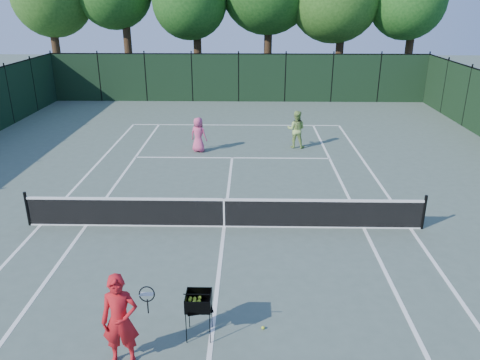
{
  "coord_description": "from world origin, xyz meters",
  "views": [
    {
      "loc": [
        0.73,
        -12.37,
        6.31
      ],
      "look_at": [
        0.45,
        1.0,
        1.1
      ],
      "focal_mm": 35.0,
      "sensor_mm": 36.0,
      "label": 1
    }
  ],
  "objects_px": {
    "player_pink": "(198,135)",
    "loose_ball_midcourt": "(263,328)",
    "player_green": "(296,129)",
    "ball_hopper": "(199,301)",
    "coach": "(120,320)"
  },
  "relations": [
    {
      "from": "coach",
      "to": "player_pink",
      "type": "bearing_deg",
      "value": 85.74
    },
    {
      "from": "player_pink",
      "to": "loose_ball_midcourt",
      "type": "bearing_deg",
      "value": 124.66
    },
    {
      "from": "ball_hopper",
      "to": "loose_ball_midcourt",
      "type": "bearing_deg",
      "value": -5.63
    },
    {
      "from": "ball_hopper",
      "to": "loose_ball_midcourt",
      "type": "height_order",
      "value": "ball_hopper"
    },
    {
      "from": "coach",
      "to": "ball_hopper",
      "type": "xyz_separation_m",
      "value": [
        1.33,
        0.75,
        -0.11
      ]
    },
    {
      "from": "player_pink",
      "to": "player_green",
      "type": "distance_m",
      "value": 4.37
    },
    {
      "from": "coach",
      "to": "player_green",
      "type": "xyz_separation_m",
      "value": [
        4.38,
        13.48,
        -0.08
      ]
    },
    {
      "from": "player_pink",
      "to": "player_green",
      "type": "height_order",
      "value": "player_green"
    },
    {
      "from": "ball_hopper",
      "to": "coach",
      "type": "bearing_deg",
      "value": -165.17
    },
    {
      "from": "ball_hopper",
      "to": "loose_ball_midcourt",
      "type": "relative_size",
      "value": 14.16
    },
    {
      "from": "player_green",
      "to": "loose_ball_midcourt",
      "type": "bearing_deg",
      "value": 92.61
    },
    {
      "from": "player_green",
      "to": "player_pink",
      "type": "bearing_deg",
      "value": 19.86
    },
    {
      "from": "player_pink",
      "to": "loose_ball_midcourt",
      "type": "distance_m",
      "value": 12.12
    },
    {
      "from": "player_green",
      "to": "loose_ball_midcourt",
      "type": "height_order",
      "value": "player_green"
    },
    {
      "from": "player_pink",
      "to": "ball_hopper",
      "type": "distance_m",
      "value": 12.1
    }
  ]
}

